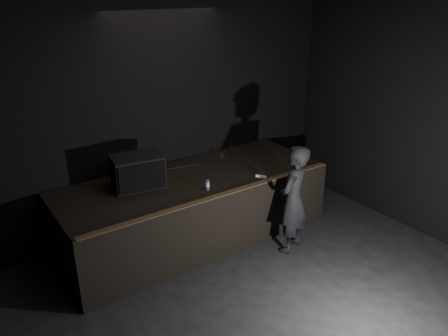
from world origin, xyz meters
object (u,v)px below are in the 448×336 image
stage_riser (194,208)px  beer_can (207,185)px  person (293,200)px  stage_monitor (138,171)px  laptop (148,180)px

stage_riser → beer_can: beer_can is taller
person → stage_riser: bearing=-71.5°
beer_can → person: size_ratio=0.09×
stage_riser → person: bearing=-47.9°
stage_monitor → person: size_ratio=0.47×
beer_can → person: 1.24m
stage_riser → person: 1.50m
stage_riser → stage_monitor: stage_monitor is taller
laptop → beer_can: (0.58, -0.64, 0.02)m
person → laptop: bearing=-61.7°
stage_monitor → laptop: (0.15, -0.00, -0.18)m
stage_monitor → laptop: 0.23m
stage_riser → laptop: size_ratio=10.88×
beer_can → person: (1.04, -0.63, -0.27)m
stage_riser → person: person is taller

